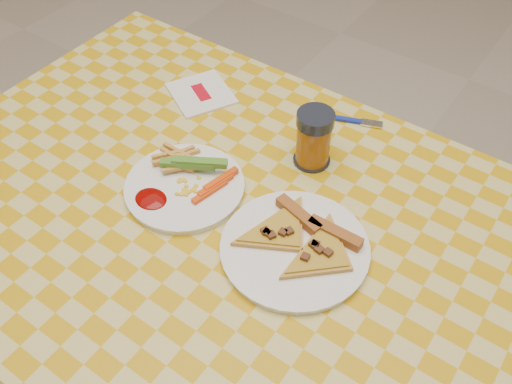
% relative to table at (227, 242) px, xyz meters
% --- Properties ---
extents(table, '(1.28, 0.88, 0.76)m').
position_rel_table_xyz_m(table, '(0.00, 0.00, 0.00)').
color(table, white).
rests_on(table, ground).
extents(plate_left, '(0.28, 0.28, 0.01)m').
position_rel_table_xyz_m(plate_left, '(-0.11, 0.01, 0.08)').
color(plate_left, white).
rests_on(plate_left, table).
extents(plate_right, '(0.32, 0.32, 0.01)m').
position_rel_table_xyz_m(plate_right, '(0.14, 0.01, 0.08)').
color(plate_right, white).
rests_on(plate_right, table).
extents(fries_veggies, '(0.19, 0.18, 0.04)m').
position_rel_table_xyz_m(fries_veggies, '(-0.11, 0.03, 0.10)').
color(fries_veggies, gold).
rests_on(fries_veggies, plate_left).
extents(pizza_slices, '(0.23, 0.22, 0.02)m').
position_rel_table_xyz_m(pizza_slices, '(0.15, 0.02, 0.09)').
color(pizza_slices, gold).
rests_on(pizza_slices, plate_right).
extents(drink_glass, '(0.07, 0.07, 0.12)m').
position_rel_table_xyz_m(drink_glass, '(0.05, 0.22, 0.13)').
color(drink_glass, black).
rests_on(drink_glass, table).
extents(napkin, '(0.18, 0.18, 0.01)m').
position_rel_table_xyz_m(napkin, '(-0.27, 0.26, 0.08)').
color(napkin, white).
rests_on(napkin, table).
extents(fork, '(0.14, 0.07, 0.01)m').
position_rel_table_xyz_m(fork, '(0.05, 0.37, 0.08)').
color(fork, navy).
rests_on(fork, table).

